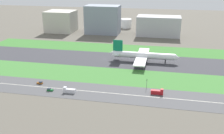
# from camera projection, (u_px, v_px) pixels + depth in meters

# --- Properties ---
(ground_plane) EXTENTS (800.00, 800.00, 0.00)m
(ground_plane) POSITION_uv_depth(u_px,v_px,m) (104.00, 59.00, 250.46)
(ground_plane) COLOR #5B564C
(runway) EXTENTS (280.00, 46.00, 0.10)m
(runway) POSITION_uv_depth(u_px,v_px,m) (104.00, 59.00, 250.44)
(runway) COLOR #38383D
(runway) RESTS_ON ground_plane
(grass_median_north) EXTENTS (280.00, 36.00, 0.10)m
(grass_median_north) POSITION_uv_depth(u_px,v_px,m) (113.00, 48.00, 288.22)
(grass_median_north) COLOR #3D7A33
(grass_median_north) RESTS_ON ground_plane
(grass_median_south) EXTENTS (280.00, 36.00, 0.10)m
(grass_median_south) POSITION_uv_depth(u_px,v_px,m) (93.00, 74.00, 212.66)
(grass_median_south) COLOR #427F38
(grass_median_south) RESTS_ON ground_plane
(highway) EXTENTS (280.00, 28.00, 0.10)m
(highway) POSITION_uv_depth(u_px,v_px,m) (80.00, 90.00, 183.17)
(highway) COLOR #4C4C4F
(highway) RESTS_ON ground_plane
(highway_centerline) EXTENTS (266.00, 0.50, 0.01)m
(highway_centerline) POSITION_uv_depth(u_px,v_px,m) (80.00, 90.00, 183.15)
(highway_centerline) COLOR silver
(highway_centerline) RESTS_ON highway
(airliner) EXTENTS (65.00, 56.00, 19.70)m
(airliner) POSITION_uv_depth(u_px,v_px,m) (142.00, 55.00, 241.32)
(airliner) COLOR white
(airliner) RESTS_ON runway
(car_0) EXTENTS (4.40, 1.80, 2.00)m
(car_0) POSITION_uv_depth(u_px,v_px,m) (50.00, 90.00, 182.25)
(car_0) COLOR #19662D
(car_0) RESTS_ON highway
(car_1) EXTENTS (4.40, 1.80, 2.00)m
(car_1) POSITION_uv_depth(u_px,v_px,m) (40.00, 83.00, 193.84)
(car_1) COLOR brown
(car_1) RESTS_ON highway
(truck_1) EXTENTS (8.40, 2.50, 4.00)m
(truck_1) POSITION_uv_depth(u_px,v_px,m) (157.00, 92.00, 176.97)
(truck_1) COLOR #B2191E
(truck_1) RESTS_ON highway
(truck_0) EXTENTS (8.40, 2.50, 4.00)m
(truck_0) POSITION_uv_depth(u_px,v_px,m) (69.00, 91.00, 179.24)
(truck_0) COLOR silver
(truck_0) RESTS_ON highway
(traffic_light) EXTENTS (0.36, 0.50, 7.20)m
(traffic_light) POSITION_uv_depth(u_px,v_px,m) (147.00, 83.00, 184.98)
(traffic_light) COLOR #4C4C51
(traffic_light) RESTS_ON highway
(terminal_building) EXTENTS (39.09, 34.66, 29.05)m
(terminal_building) POSITION_uv_depth(u_px,v_px,m) (61.00, 21.00, 367.82)
(terminal_building) COLOR beige
(terminal_building) RESTS_ON ground_plane
(hangar_building) EXTENTS (46.11, 27.23, 37.97)m
(hangar_building) POSITION_uv_depth(u_px,v_px,m) (103.00, 20.00, 354.60)
(hangar_building) COLOR gray
(hangar_building) RESTS_ON ground_plane
(office_tower) EXTENTS (56.39, 27.47, 25.89)m
(office_tower) POSITION_uv_depth(u_px,v_px,m) (158.00, 26.00, 342.17)
(office_tower) COLOR #B2B2B7
(office_tower) RESTS_ON ground_plane
(fuel_tank_west) EXTENTS (16.42, 16.42, 13.60)m
(fuel_tank_west) POSITION_uv_depth(u_px,v_px,m) (126.00, 23.00, 395.27)
(fuel_tank_west) COLOR silver
(fuel_tank_west) RESTS_ON ground_plane
(fuel_tank_centre) EXTENTS (24.58, 24.58, 17.32)m
(fuel_tank_centre) POSITION_uv_depth(u_px,v_px,m) (146.00, 23.00, 388.83)
(fuel_tank_centre) COLOR silver
(fuel_tank_centre) RESTS_ON ground_plane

